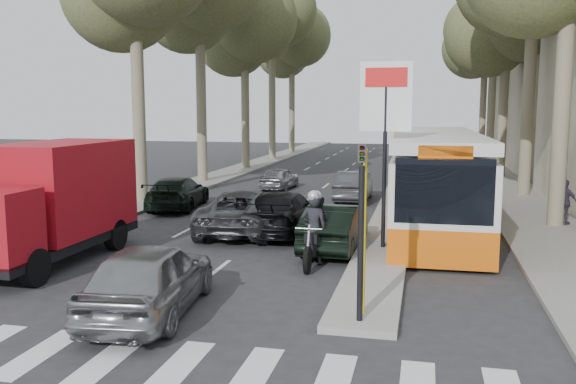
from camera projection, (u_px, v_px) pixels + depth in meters
name	position (u px, v px, depth m)	size (l,w,h in m)	color
ground	(226.00, 294.00, 14.10)	(120.00, 120.00, 0.00)	#28282B
sidewalk_right	(496.00, 179.00, 36.36)	(3.20, 70.00, 0.12)	gray
median_left	(245.00, 168.00, 42.89)	(2.40, 64.00, 0.12)	gray
traffic_island	(393.00, 215.00, 24.01)	(1.50, 26.00, 0.16)	gray
billboard	(385.00, 128.00, 17.71)	(1.50, 12.10, 5.60)	yellow
traffic_light_island	(361.00, 203.00, 11.60)	(0.16, 0.41, 3.60)	black
tree_l_c	(247.00, 23.00, 41.57)	(7.40, 7.20, 13.71)	#6B604C
tree_l_d	(274.00, 14.00, 49.08)	(7.40, 7.20, 15.66)	#6B604C
tree_l_e	(293.00, 38.00, 56.98)	(7.40, 7.20, 14.49)	#6B604C
tree_r_c	(510.00, 15.00, 36.02)	(7.40, 7.20, 13.32)	#6B604C
tree_r_d	(497.00, 12.00, 43.53)	(7.40, 7.20, 14.88)	#6B604C
tree_r_e	(488.00, 35.00, 51.33)	(7.40, 7.20, 14.10)	#6B604C
silver_hatchback	(150.00, 278.00, 12.65)	(1.83, 4.56, 1.55)	gray
dark_hatchback	(335.00, 227.00, 18.44)	(1.49, 4.28, 1.41)	black
queue_car_a	(244.00, 211.00, 21.02)	(2.44, 5.30, 1.47)	#45474C
queue_car_b	(282.00, 212.00, 20.83)	(2.05, 5.05, 1.46)	black
queue_car_c	(279.00, 178.00, 32.17)	(1.38, 3.44, 1.17)	#9A9BA1
queue_car_d	(354.00, 186.00, 28.23)	(1.45, 4.17, 1.37)	#47484E
queue_car_e	(178.00, 193.00, 25.98)	(1.92, 4.71, 1.37)	black
red_truck	(50.00, 200.00, 16.92)	(2.40, 6.21, 3.31)	black
city_bus	(436.00, 177.00, 21.90)	(3.07, 13.09, 3.44)	#DA5A0C
motorcycle	(315.00, 230.00, 16.79)	(0.88, 2.44, 2.08)	black
pedestrian_near	(565.00, 202.00, 21.79)	(0.95, 0.47, 1.62)	#362D44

